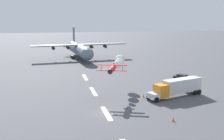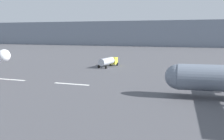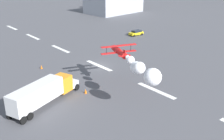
# 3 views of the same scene
# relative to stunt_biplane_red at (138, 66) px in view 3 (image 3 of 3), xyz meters

# --- Properties ---
(ground_plane) EXTENTS (440.00, 440.00, 0.00)m
(ground_plane) POSITION_rel_stunt_biplane_red_xyz_m (-16.83, 5.87, -6.15)
(ground_plane) COLOR #4C4C51
(ground_plane) RESTS_ON ground
(runway_stripe_0) EXTENTS (8.00, 0.90, 0.01)m
(runway_stripe_0) POSITION_rel_stunt_biplane_red_xyz_m (-63.94, 5.87, -6.15)
(runway_stripe_0) COLOR white
(runway_stripe_0) RESTS_ON ground
(runway_stripe_1) EXTENTS (8.00, 0.90, 0.01)m
(runway_stripe_1) POSITION_rel_stunt_biplane_red_xyz_m (-48.23, 5.87, -6.15)
(runway_stripe_1) COLOR white
(runway_stripe_1) RESTS_ON ground
(runway_stripe_2) EXTENTS (8.00, 0.90, 0.01)m
(runway_stripe_2) POSITION_rel_stunt_biplane_red_xyz_m (-32.53, 5.87, -6.15)
(runway_stripe_2) COLOR white
(runway_stripe_2) RESTS_ON ground
(runway_stripe_3) EXTENTS (8.00, 0.90, 0.01)m
(runway_stripe_3) POSITION_rel_stunt_biplane_red_xyz_m (-16.83, 5.87, -6.15)
(runway_stripe_3) COLOR white
(runway_stripe_3) RESTS_ON ground
(runway_stripe_4) EXTENTS (8.00, 0.90, 0.01)m
(runway_stripe_4) POSITION_rel_stunt_biplane_red_xyz_m (-1.12, 5.87, -6.15)
(runway_stripe_4) COLOR white
(runway_stripe_4) RESTS_ON ground
(stunt_biplane_red) EXTENTS (15.66, 8.60, 2.39)m
(stunt_biplane_red) POSITION_rel_stunt_biplane_red_xyz_m (0.00, 0.00, 0.00)
(stunt_biplane_red) COLOR red
(semi_truck_orange) EXTENTS (7.09, 13.21, 3.70)m
(semi_truck_orange) POSITION_rel_stunt_biplane_red_xyz_m (-8.99, -10.74, -4.04)
(semi_truck_orange) COLOR silver
(semi_truck_orange) RESTS_ON ground
(airport_staff_sedan) EXTENTS (2.19, 4.52, 1.52)m
(airport_staff_sedan) POSITION_rel_stunt_biplane_red_xyz_m (-29.84, 30.11, -5.34)
(airport_staff_sedan) COLOR yellow
(airport_staff_sedan) RESTS_ON ground
(hangar_building) EXTENTS (15.56, 23.39, 10.07)m
(hangar_building) POSITION_rel_stunt_biplane_red_xyz_m (-64.66, 51.35, -2.15)
(hangar_building) COLOR #9EA3AD
(hangar_building) RESTS_ON ground
(traffic_cone_near) EXTENTS (0.44, 0.44, 0.75)m
(traffic_cone_near) POSITION_rel_stunt_biplane_red_xyz_m (-23.09, -4.12, -5.78)
(traffic_cone_near) COLOR orange
(traffic_cone_near) RESTS_ON ground
(traffic_cone_far) EXTENTS (0.44, 0.44, 0.75)m
(traffic_cone_far) POSITION_rel_stunt_biplane_red_xyz_m (-8.07, -3.76, -5.78)
(traffic_cone_far) COLOR orange
(traffic_cone_far) RESTS_ON ground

